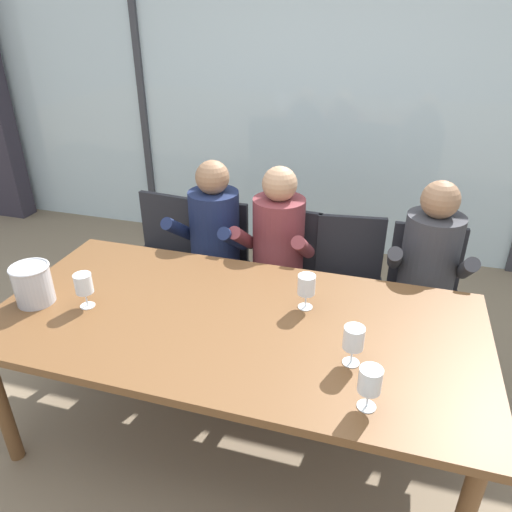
{
  "coord_description": "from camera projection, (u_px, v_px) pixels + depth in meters",
  "views": [
    {
      "loc": [
        0.61,
        -1.71,
        2.04
      ],
      "look_at": [
        0.0,
        0.35,
        0.9
      ],
      "focal_mm": 33.65,
      "sensor_mm": 36.0,
      "label": 1
    }
  ],
  "objects": [
    {
      "name": "window_mullion_left",
      "position": [
        142.0,
        94.0,
        4.37
      ],
      "size": [
        0.06,
        0.06,
        2.6
      ],
      "primitive_type": "cube",
      "color": "#38383D",
      "rests_on": "ground"
    },
    {
      "name": "chair_center",
      "position": [
        284.0,
        268.0,
        3.11
      ],
      "size": [
        0.47,
        0.47,
        0.88
      ],
      "rotation": [
        0.0,
        0.0,
        -0.07
      ],
      "color": "#232328",
      "rests_on": "ground"
    },
    {
      "name": "person_navy_polo",
      "position": [
        210.0,
        243.0,
        3.04
      ],
      "size": [
        0.49,
        0.63,
        1.2
      ],
      "rotation": [
        0.0,
        0.0,
        -0.09
      ],
      "color": "#192347",
      "rests_on": "ground"
    },
    {
      "name": "hillside_vineyard",
      "position": [
        368.0,
        76.0,
        7.86
      ],
      "size": [
        13.45,
        2.4,
        1.96
      ],
      "primitive_type": "cube",
      "color": "#386633",
      "rests_on": "ground"
    },
    {
      "name": "wine_glass_center_pour",
      "position": [
        354.0,
        340.0,
        1.88
      ],
      "size": [
        0.08,
        0.08,
        0.17
      ],
      "color": "silver",
      "rests_on": "dining_table"
    },
    {
      "name": "dining_table",
      "position": [
        235.0,
        330.0,
        2.24
      ],
      "size": [
        2.25,
        1.09,
        0.75
      ],
      "color": "brown",
      "rests_on": "ground"
    },
    {
      "name": "window_glass_panel",
      "position": [
        325.0,
        104.0,
        3.96
      ],
      "size": [
        7.45,
        0.03,
        2.6
      ],
      "primitive_type": "cube",
      "color": "silver",
      "rests_on": "ground"
    },
    {
      "name": "wine_glass_by_right_taster",
      "position": [
        370.0,
        381.0,
        1.67
      ],
      "size": [
        0.08,
        0.08,
        0.17
      ],
      "color": "silver",
      "rests_on": "dining_table"
    },
    {
      "name": "ground",
      "position": [
        282.0,
        327.0,
        3.41
      ],
      "size": [
        14.0,
        14.0,
        0.0
      ],
      "primitive_type": "plane",
      "color": "#847056"
    },
    {
      "name": "wine_glass_near_bucket",
      "position": [
        306.0,
        286.0,
        2.24
      ],
      "size": [
        0.08,
        0.08,
        0.17
      ],
      "color": "silver",
      "rests_on": "dining_table"
    },
    {
      "name": "person_maroon_top",
      "position": [
        274.0,
        251.0,
        2.94
      ],
      "size": [
        0.48,
        0.62,
        1.2
      ],
      "rotation": [
        0.0,
        0.0,
        -0.05
      ],
      "color": "brown",
      "rests_on": "ground"
    },
    {
      "name": "chair_near_window_right",
      "position": [
        423.0,
        288.0,
        2.89
      ],
      "size": [
        0.46,
        0.46,
        0.88
      ],
      "rotation": [
        0.0,
        0.0,
        0.04
      ],
      "color": "#232328",
      "rests_on": "ground"
    },
    {
      "name": "wine_glass_by_left_taster",
      "position": [
        84.0,
        285.0,
        2.25
      ],
      "size": [
        0.08,
        0.08,
        0.17
      ],
      "color": "silver",
      "rests_on": "dining_table"
    },
    {
      "name": "person_charcoal_jacket",
      "position": [
        428.0,
        272.0,
        2.71
      ],
      "size": [
        0.47,
        0.62,
        1.2
      ],
      "rotation": [
        0.0,
        0.0,
        -0.03
      ],
      "color": "#38383D",
      "rests_on": "ground"
    },
    {
      "name": "ice_bucket_primary",
      "position": [
        33.0,
        284.0,
        2.29
      ],
      "size": [
        0.19,
        0.19,
        0.2
      ],
      "color": "#B7B7BC",
      "rests_on": "dining_table"
    },
    {
      "name": "chair_right_of_center",
      "position": [
        348.0,
        277.0,
        3.0
      ],
      "size": [
        0.49,
        0.49,
        0.88
      ],
      "rotation": [
        0.0,
        0.0,
        0.13
      ],
      "color": "#232328",
      "rests_on": "ground"
    },
    {
      "name": "chair_left_of_center",
      "position": [
        213.0,
        257.0,
        3.23
      ],
      "size": [
        0.45,
        0.45,
        0.88
      ],
      "rotation": [
        0.0,
        0.0,
        -0.03
      ],
      "color": "#232328",
      "rests_on": "ground"
    },
    {
      "name": "chair_near_curtain",
      "position": [
        162.0,
        250.0,
        3.34
      ],
      "size": [
        0.48,
        0.48,
        0.88
      ],
      "rotation": [
        0.0,
        0.0,
        -0.1
      ],
      "color": "#232328",
      "rests_on": "ground"
    }
  ]
}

